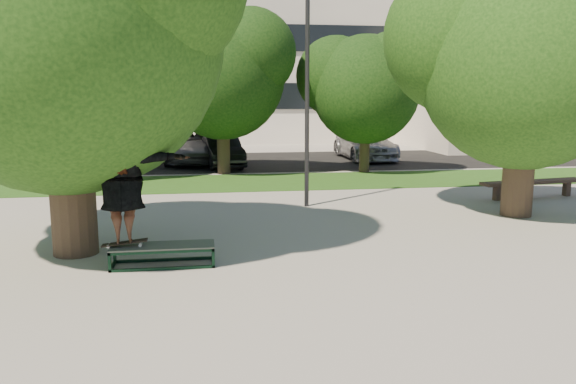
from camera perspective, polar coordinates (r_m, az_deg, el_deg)
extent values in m
plane|color=gray|center=(10.43, 1.42, -6.81)|extent=(120.00, 120.00, 0.00)
cube|color=#284A15|center=(19.77, -0.45, 1.08)|extent=(30.00, 4.00, 0.02)
cube|color=black|center=(26.08, -4.64, 3.12)|extent=(40.00, 8.00, 0.01)
cylinder|color=#38281E|center=(11.21, -21.16, 2.06)|extent=(0.84, 0.84, 3.20)
sphere|color=#153B10|center=(11.19, -21.95, 14.69)|extent=(5.80, 5.80, 5.80)
cylinder|color=#38281E|center=(15.07, 22.46, 3.38)|extent=(0.76, 0.76, 3.00)
sphere|color=#153B10|center=(15.02, 23.03, 12.05)|extent=(5.20, 5.20, 5.20)
sphere|color=#153B10|center=(15.15, 17.27, 14.82)|extent=(3.90, 3.90, 3.90)
cylinder|color=#38281E|center=(21.45, -21.39, 4.83)|extent=(0.44, 0.44, 2.80)
sphere|color=black|center=(21.40, -21.73, 10.33)|extent=(4.40, 4.40, 4.40)
sphere|color=black|center=(22.33, -24.24, 11.53)|extent=(3.30, 3.30, 3.30)
sphere|color=black|center=(20.80, -19.43, 12.63)|extent=(3.08, 3.08, 3.08)
cylinder|color=#38281E|center=(21.92, -6.59, 5.78)|extent=(0.50, 0.50, 3.00)
sphere|color=black|center=(21.88, -6.71, 11.59)|extent=(4.80, 4.80, 4.80)
sphere|color=black|center=(22.62, -9.92, 12.97)|extent=(3.60, 3.60, 3.60)
sphere|color=black|center=(21.51, -3.75, 13.91)|extent=(3.36, 3.36, 3.36)
cylinder|color=#38281E|center=(22.31, 7.79, 5.30)|extent=(0.40, 0.40, 2.60)
sphere|color=black|center=(22.25, 7.90, 10.27)|extent=(4.20, 4.20, 4.20)
sphere|color=black|center=(22.60, 4.87, 11.64)|extent=(3.15, 3.15, 3.15)
sphere|color=black|center=(22.15, 10.66, 12.10)|extent=(2.94, 2.94, 2.94)
cylinder|color=#2D2D30|center=(15.10, 1.95, 9.81)|extent=(0.12, 0.12, 6.00)
cube|color=beige|center=(42.16, -9.17, 16.40)|extent=(30.00, 14.00, 16.00)
cube|color=black|center=(34.80, -9.06, 9.60)|extent=(27.60, 0.12, 1.60)
cube|color=black|center=(34.98, -9.22, 15.34)|extent=(27.60, 0.12, 1.60)
cube|color=beige|center=(37.48, 23.69, 10.45)|extent=(15.00, 10.00, 8.00)
cube|color=#475147|center=(10.18, -12.60, -5.36)|extent=(1.80, 0.60, 0.03)
cylinder|color=white|center=(10.20, -17.82, -5.31)|extent=(0.06, 0.03, 0.06)
cylinder|color=white|center=(10.36, -17.68, -5.08)|extent=(0.06, 0.03, 0.06)
cylinder|color=white|center=(10.13, -14.79, -5.27)|extent=(0.06, 0.03, 0.06)
cylinder|color=white|center=(10.28, -14.69, -5.05)|extent=(0.06, 0.03, 0.06)
cube|color=black|center=(10.23, -16.26, -4.96)|extent=(0.78, 0.20, 0.10)
imported|color=brown|center=(10.04, -16.52, 0.32)|extent=(2.36, 0.79, 1.89)
cube|color=#4F3B2F|center=(17.27, 20.45, -0.05)|extent=(0.20, 0.20, 0.46)
cube|color=#4F3B2F|center=(18.92, 26.45, 0.34)|extent=(0.20, 0.20, 0.46)
cube|color=#4F3B2F|center=(18.03, 23.64, 0.94)|extent=(3.46, 1.01, 0.09)
imported|color=#9F9EA3|center=(25.89, -14.67, 4.27)|extent=(1.87, 4.05, 1.34)
imported|color=black|center=(24.12, -6.69, 4.10)|extent=(1.88, 4.10, 1.30)
imported|color=#5C5D61|center=(25.78, -9.09, 4.64)|extent=(3.20, 5.73, 1.51)
imported|color=#A9A9AE|center=(27.26, 7.78, 4.94)|extent=(2.22, 5.28, 1.52)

